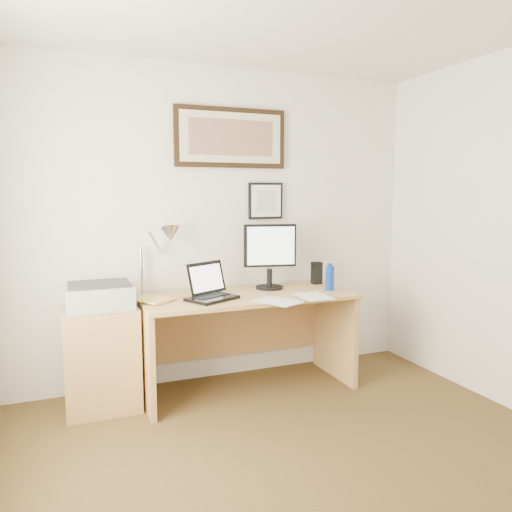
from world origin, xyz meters
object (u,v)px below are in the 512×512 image
printer (100,296)px  laptop (210,291)px  book (141,303)px  lcd_monitor (270,253)px  water_bottle (330,278)px  desk (243,322)px  side_cabinet (102,358)px

printer → laptop: bearing=-4.5°
book → lcd_monitor: bearing=9.4°
printer → water_bottle: bearing=-3.5°
water_bottle → desk: bearing=165.3°
side_cabinet → water_bottle: size_ratio=3.77×
desk → printer: size_ratio=3.64×
side_cabinet → desk: 1.08m
printer → book: bearing=-11.6°
side_cabinet → printer: 0.45m
desk → printer: (-1.07, -0.07, 0.30)m
laptop → printer: bearing=175.5°
side_cabinet → printer: bearing=-88.9°
water_bottle → printer: bearing=176.5°
desk → laptop: (-0.30, -0.13, 0.29)m
desk → laptop: 0.44m
book → laptop: bearing=-0.6°
lcd_monitor → printer: lcd_monitor is taller
desk → lcd_monitor: (0.25, 0.05, 0.53)m
water_bottle → lcd_monitor: size_ratio=0.37×
desk → printer: printer is taller
water_bottle → book: size_ratio=0.69×
water_bottle → side_cabinet: bearing=175.4°
side_cabinet → water_bottle: (1.74, -0.14, 0.48)m
water_bottle → desk: water_bottle is taller
side_cabinet → book: (0.27, -0.09, 0.40)m
book → lcd_monitor: lcd_monitor is taller
printer → lcd_monitor: bearing=5.1°
side_cabinet → lcd_monitor: lcd_monitor is taller
water_bottle → book: (-1.47, 0.05, -0.09)m
water_bottle → desk: size_ratio=0.12×
lcd_monitor → printer: (-1.32, -0.12, -0.22)m
desk → lcd_monitor: size_ratio=3.08×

